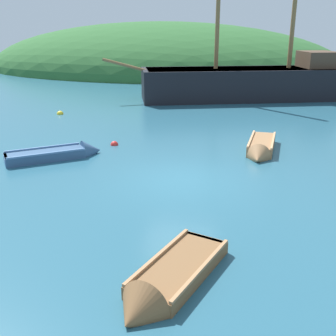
% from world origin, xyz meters
% --- Properties ---
extents(ground_plane, '(120.00, 120.00, 0.00)m').
position_xyz_m(ground_plane, '(0.00, 0.00, 0.00)').
color(ground_plane, '#285B70').
extents(shore_hill, '(41.70, 25.39, 10.71)m').
position_xyz_m(shore_hill, '(-9.69, 35.14, 0.00)').
color(shore_hill, '#2D602D').
rests_on(shore_hill, ground).
extents(sailing_ship, '(18.10, 8.83, 12.61)m').
position_xyz_m(sailing_ship, '(1.95, 17.14, 0.83)').
color(sailing_ship, black).
rests_on(sailing_ship, ground).
extents(rowboat_outer_right, '(2.00, 3.50, 1.06)m').
position_xyz_m(rowboat_outer_right, '(0.96, -6.13, 0.09)').
color(rowboat_outer_right, brown).
rests_on(rowboat_outer_right, ground).
extents(rowboat_outer_left, '(1.17, 3.54, 0.95)m').
position_xyz_m(rowboat_outer_left, '(2.59, 3.91, 0.15)').
color(rowboat_outer_left, '#9E7047').
rests_on(rowboat_outer_left, ground).
extents(rowboat_center, '(3.53, 3.09, 0.95)m').
position_xyz_m(rowboat_center, '(-5.20, 1.31, 0.12)').
color(rowboat_center, '#335175').
rests_on(rowboat_center, ground).
extents(buoy_yellow, '(0.39, 0.39, 0.39)m').
position_xyz_m(buoy_yellow, '(-9.17, 9.05, 0.00)').
color(buoy_yellow, yellow).
rests_on(buoy_yellow, ground).
extents(buoy_red, '(0.35, 0.35, 0.35)m').
position_xyz_m(buoy_red, '(-3.72, 3.55, 0.00)').
color(buoy_red, red).
rests_on(buoy_red, ground).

